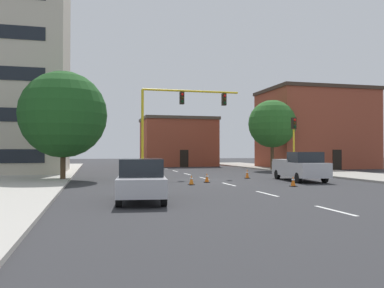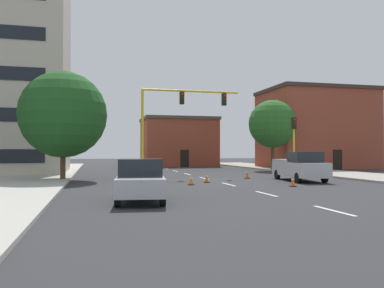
{
  "view_description": "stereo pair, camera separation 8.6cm",
  "coord_description": "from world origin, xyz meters",
  "px_view_note": "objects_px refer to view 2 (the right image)",
  "views": [
    {
      "loc": [
        -8.07,
        -25.98,
        2.06
      ],
      "look_at": [
        -0.46,
        4.51,
        2.61
      ],
      "focal_mm": 36.82,
      "sensor_mm": 36.0,
      "label": 1
    },
    {
      "loc": [
        -7.99,
        -26.0,
        2.06
      ],
      "look_at": [
        -0.46,
        4.51,
        2.61
      ],
      "focal_mm": 36.82,
      "sensor_mm": 36.0,
      "label": 2
    }
  ],
  "objects_px": {
    "tree_right_mid": "(272,124)",
    "pickup_truck_silver": "(300,167)",
    "traffic_cone_roadside_a": "(191,180)",
    "traffic_cone_roadside_c": "(207,178)",
    "tree_left_near": "(63,115)",
    "traffic_cone_roadside_b": "(247,174)",
    "traffic_cone_roadside_d": "(293,181)",
    "sedan_silver_near_left": "(140,180)",
    "traffic_signal_gantry": "(156,149)",
    "traffic_light_pole_right": "(294,133)"
  },
  "relations": [
    {
      "from": "tree_right_mid",
      "to": "traffic_cone_roadside_b",
      "type": "height_order",
      "value": "tree_right_mid"
    },
    {
      "from": "traffic_cone_roadside_d",
      "to": "sedan_silver_near_left",
      "type": "bearing_deg",
      "value": -153.89
    },
    {
      "from": "traffic_cone_roadside_a",
      "to": "sedan_silver_near_left",
      "type": "bearing_deg",
      "value": -118.74
    },
    {
      "from": "traffic_light_pole_right",
      "to": "traffic_cone_roadside_a",
      "type": "bearing_deg",
      "value": -149.15
    },
    {
      "from": "tree_left_near",
      "to": "sedan_silver_near_left",
      "type": "xyz_separation_m",
      "value": [
        3.96,
        -12.32,
        -3.68
      ]
    },
    {
      "from": "tree_right_mid",
      "to": "traffic_cone_roadside_c",
      "type": "height_order",
      "value": "tree_right_mid"
    },
    {
      "from": "traffic_signal_gantry",
      "to": "traffic_light_pole_right",
      "type": "height_order",
      "value": "traffic_signal_gantry"
    },
    {
      "from": "tree_left_near",
      "to": "traffic_cone_roadside_a",
      "type": "bearing_deg",
      "value": -34.12
    },
    {
      "from": "traffic_cone_roadside_c",
      "to": "traffic_cone_roadside_d",
      "type": "height_order",
      "value": "traffic_cone_roadside_c"
    },
    {
      "from": "sedan_silver_near_left",
      "to": "traffic_light_pole_right",
      "type": "bearing_deg",
      "value": 43.05
    },
    {
      "from": "traffic_cone_roadside_b",
      "to": "tree_left_near",
      "type": "bearing_deg",
      "value": 176.18
    },
    {
      "from": "traffic_cone_roadside_c",
      "to": "traffic_cone_roadside_b",
      "type": "bearing_deg",
      "value": 36.18
    },
    {
      "from": "sedan_silver_near_left",
      "to": "traffic_cone_roadside_d",
      "type": "relative_size",
      "value": 7.48
    },
    {
      "from": "tree_left_near",
      "to": "pickup_truck_silver",
      "type": "distance_m",
      "value": 16.7
    },
    {
      "from": "traffic_cone_roadside_c",
      "to": "traffic_cone_roadside_d",
      "type": "relative_size",
      "value": 1.03
    },
    {
      "from": "sedan_silver_near_left",
      "to": "tree_left_near",
      "type": "bearing_deg",
      "value": 107.8
    },
    {
      "from": "pickup_truck_silver",
      "to": "traffic_cone_roadside_a",
      "type": "xyz_separation_m",
      "value": [
        -8.0,
        -1.26,
        -0.68
      ]
    },
    {
      "from": "tree_left_near",
      "to": "sedan_silver_near_left",
      "type": "distance_m",
      "value": 13.46
    },
    {
      "from": "traffic_light_pole_right",
      "to": "sedan_silver_near_left",
      "type": "height_order",
      "value": "traffic_light_pole_right"
    },
    {
      "from": "traffic_light_pole_right",
      "to": "tree_left_near",
      "type": "relative_size",
      "value": 0.64
    },
    {
      "from": "sedan_silver_near_left",
      "to": "pickup_truck_silver",
      "type": "bearing_deg",
      "value": 34.97
    },
    {
      "from": "pickup_truck_silver",
      "to": "traffic_cone_roadside_d",
      "type": "relative_size",
      "value": 8.9
    },
    {
      "from": "traffic_cone_roadside_a",
      "to": "traffic_cone_roadside_c",
      "type": "xyz_separation_m",
      "value": [
        1.41,
        1.49,
        0.01
      ]
    },
    {
      "from": "tree_right_mid",
      "to": "tree_left_near",
      "type": "bearing_deg",
      "value": -155.13
    },
    {
      "from": "traffic_signal_gantry",
      "to": "traffic_cone_roadside_d",
      "type": "distance_m",
      "value": 11.41
    },
    {
      "from": "sedan_silver_near_left",
      "to": "traffic_cone_roadside_a",
      "type": "bearing_deg",
      "value": 61.26
    },
    {
      "from": "tree_right_mid",
      "to": "pickup_truck_silver",
      "type": "xyz_separation_m",
      "value": [
        -4.33,
        -13.37,
        -3.91
      ]
    },
    {
      "from": "traffic_signal_gantry",
      "to": "tree_left_near",
      "type": "relative_size",
      "value": 1.13
    },
    {
      "from": "traffic_cone_roadside_d",
      "to": "traffic_cone_roadside_c",
      "type": "bearing_deg",
      "value": 135.67
    },
    {
      "from": "tree_right_mid",
      "to": "sedan_silver_near_left",
      "type": "xyz_separation_m",
      "value": [
        -16.18,
        -21.66,
        -4.0
      ]
    },
    {
      "from": "traffic_light_pole_right",
      "to": "traffic_cone_roadside_c",
      "type": "relative_size",
      "value": 7.48
    },
    {
      "from": "pickup_truck_silver",
      "to": "traffic_cone_roadside_d",
      "type": "bearing_deg",
      "value": -124.24
    },
    {
      "from": "sedan_silver_near_left",
      "to": "traffic_signal_gantry",
      "type": "bearing_deg",
      "value": 78.65
    },
    {
      "from": "traffic_signal_gantry",
      "to": "tree_left_near",
      "type": "bearing_deg",
      "value": -168.41
    },
    {
      "from": "traffic_cone_roadside_a",
      "to": "traffic_cone_roadside_c",
      "type": "distance_m",
      "value": 2.05
    },
    {
      "from": "traffic_light_pole_right",
      "to": "traffic_cone_roadside_b",
      "type": "bearing_deg",
      "value": -160.74
    },
    {
      "from": "traffic_cone_roadside_b",
      "to": "traffic_cone_roadside_d",
      "type": "relative_size",
      "value": 1.14
    },
    {
      "from": "tree_left_near",
      "to": "traffic_cone_roadside_d",
      "type": "relative_size",
      "value": 12.09
    },
    {
      "from": "traffic_cone_roadside_a",
      "to": "traffic_cone_roadside_b",
      "type": "distance_m",
      "value": 6.97
    },
    {
      "from": "tree_right_mid",
      "to": "pickup_truck_silver",
      "type": "height_order",
      "value": "tree_right_mid"
    },
    {
      "from": "pickup_truck_silver",
      "to": "traffic_cone_roadside_d",
      "type": "xyz_separation_m",
      "value": [
        -2.53,
        -3.72,
        -0.67
      ]
    },
    {
      "from": "sedan_silver_near_left",
      "to": "traffic_cone_roadside_b",
      "type": "height_order",
      "value": "sedan_silver_near_left"
    },
    {
      "from": "tree_left_near",
      "to": "sedan_silver_near_left",
      "type": "height_order",
      "value": "tree_left_near"
    },
    {
      "from": "sedan_silver_near_left",
      "to": "traffic_cone_roadside_b",
      "type": "relative_size",
      "value": 6.55
    },
    {
      "from": "pickup_truck_silver",
      "to": "traffic_cone_roadside_c",
      "type": "relative_size",
      "value": 8.67
    },
    {
      "from": "traffic_light_pole_right",
      "to": "traffic_cone_roadside_d",
      "type": "relative_size",
      "value": 7.68
    },
    {
      "from": "tree_left_near",
      "to": "traffic_cone_roadside_c",
      "type": "relative_size",
      "value": 11.77
    },
    {
      "from": "tree_right_mid",
      "to": "traffic_cone_roadside_a",
      "type": "distance_m",
      "value": 19.67
    },
    {
      "from": "pickup_truck_silver",
      "to": "traffic_cone_roadside_a",
      "type": "distance_m",
      "value": 8.12
    },
    {
      "from": "tree_right_mid",
      "to": "pickup_truck_silver",
      "type": "relative_size",
      "value": 1.33
    }
  ]
}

